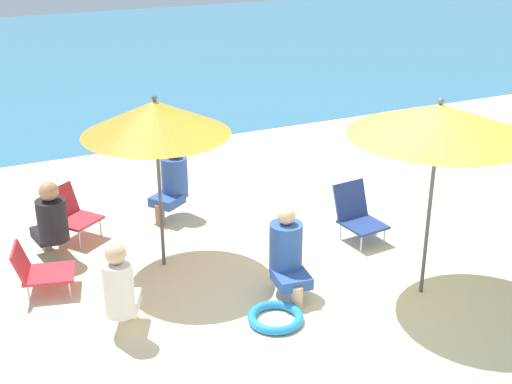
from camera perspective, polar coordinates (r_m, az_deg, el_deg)
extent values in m
plane|color=beige|center=(7.23, 5.95, -8.59)|extent=(40.00, 40.00, 0.00)
cube|color=teal|center=(19.30, -15.32, 10.72)|extent=(40.00, 16.00, 0.01)
cylinder|color=#4C4C51|center=(7.03, 14.17, -0.89)|extent=(0.04, 0.04, 2.01)
cone|color=yellow|center=(6.75, 14.86, 5.78)|extent=(1.74, 1.74, 0.30)
sphere|color=#4C4C51|center=(6.70, 15.01, 7.27)|extent=(0.06, 0.06, 0.06)
cylinder|color=#4C4C51|center=(7.46, -7.96, 0.45)|extent=(0.04, 0.04, 1.89)
cone|color=orange|center=(7.21, -8.29, 6.10)|extent=(1.56, 1.56, 0.35)
sphere|color=#4C4C51|center=(7.16, -8.38, 7.68)|extent=(0.06, 0.06, 0.06)
cube|color=navy|center=(8.29, 8.82, -2.67)|extent=(0.49, 0.53, 0.03)
cube|color=navy|center=(8.38, 7.80, -0.65)|extent=(0.46, 0.21, 0.44)
cylinder|color=silver|center=(8.32, 10.56, -3.62)|extent=(0.02, 0.02, 0.21)
cylinder|color=silver|center=(8.11, 8.67, -4.22)|extent=(0.02, 0.02, 0.21)
cylinder|color=silver|center=(8.58, 8.87, -2.66)|extent=(0.02, 0.02, 0.21)
cylinder|color=silver|center=(8.38, 7.00, -3.21)|extent=(0.02, 0.02, 0.21)
cube|color=red|center=(8.51, -14.50, -2.26)|extent=(0.64, 0.64, 0.03)
cube|color=red|center=(8.59, -15.81, -0.79)|extent=(0.46, 0.39, 0.37)
cylinder|color=silver|center=(8.57, -12.69, -2.88)|extent=(0.02, 0.02, 0.24)
cylinder|color=silver|center=(8.33, -14.36, -3.83)|extent=(0.02, 0.02, 0.24)
cylinder|color=silver|center=(8.80, -14.47, -2.37)|extent=(0.02, 0.02, 0.24)
cylinder|color=silver|center=(8.57, -16.14, -3.27)|extent=(0.02, 0.02, 0.24)
cube|color=red|center=(7.50, -16.67, -6.47)|extent=(0.60, 0.55, 0.03)
cube|color=red|center=(7.46, -18.86, -5.47)|extent=(0.24, 0.46, 0.32)
cylinder|color=silver|center=(7.68, -14.97, -6.47)|extent=(0.02, 0.02, 0.19)
cylinder|color=silver|center=(7.38, -15.12, -7.78)|extent=(0.02, 0.02, 0.19)
cylinder|color=silver|center=(7.73, -17.97, -6.65)|extent=(0.02, 0.02, 0.19)
cylinder|color=silver|center=(7.43, -18.25, -7.96)|extent=(0.02, 0.02, 0.19)
cube|color=silver|center=(6.73, -10.83, -8.98)|extent=(0.41, 0.44, 0.12)
cylinder|color=#DBAD84|center=(6.93, -10.53, -9.17)|extent=(0.12, 0.12, 0.25)
cylinder|color=silver|center=(6.45, -11.27, -7.83)|extent=(0.28, 0.28, 0.52)
sphere|color=#DBAD84|center=(6.27, -11.52, -5.00)|extent=(0.20, 0.20, 0.20)
cube|color=#2D519E|center=(8.80, -7.35, -0.68)|extent=(0.49, 0.48, 0.12)
cylinder|color=#896042|center=(8.74, -7.93, -1.87)|extent=(0.12, 0.12, 0.28)
cylinder|color=#2D519E|center=(8.84, -6.73, 1.25)|extent=(0.34, 0.34, 0.51)
sphere|color=#896042|center=(8.72, -6.84, 3.38)|extent=(0.18, 0.18, 0.18)
cube|color=black|center=(8.23, -16.69, -3.33)|extent=(0.39, 0.41, 0.12)
cylinder|color=tan|center=(8.43, -16.95, -3.73)|extent=(0.12, 0.12, 0.26)
cylinder|color=black|center=(7.98, -16.46, -2.25)|extent=(0.33, 0.33, 0.48)
sphere|color=tan|center=(7.84, -16.73, 0.07)|extent=(0.22, 0.22, 0.22)
cube|color=#2D519E|center=(7.04, 2.95, -7.16)|extent=(0.38, 0.40, 0.12)
cylinder|color=#DBAD84|center=(6.97, 3.40, -8.63)|extent=(0.12, 0.12, 0.24)
cylinder|color=#2D519E|center=(7.06, 2.47, -4.60)|extent=(0.34, 0.34, 0.53)
sphere|color=#DBAD84|center=(6.90, 2.52, -1.97)|extent=(0.18, 0.18, 0.18)
torus|color=#238CD8|center=(6.79, 1.62, -10.30)|extent=(0.55, 0.55, 0.09)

